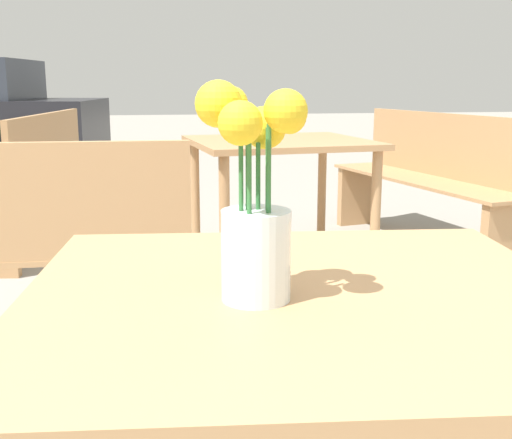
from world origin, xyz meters
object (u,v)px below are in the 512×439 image
Objects in this scene: table_back at (280,160)px; flower_vase at (255,208)px; bench_far at (35,177)px; bench_near at (432,176)px; table_front at (302,347)px.

flower_vase is at bearing -102.73° from table_back.
table_back is (1.39, -0.94, 0.19)m from bench_far.
bench_far is (-0.86, 3.28, -0.40)m from flower_vase.
bench_far is (-2.47, 0.45, -0.01)m from bench_near.
table_back is at bearing 79.11° from table_front.
table_back is (-1.09, -0.49, 0.18)m from bench_near.
table_back is (0.53, 2.34, -0.22)m from flower_vase.
bench_far is (-0.94, 3.24, -0.16)m from table_front.
table_back is at bearing -155.71° from bench_near.
flower_vase is 3.28m from bench_near.
flower_vase reaches higher than table_front.
bench_near reaches higher than table_front.
bench_near is 1.72× the size of table_back.
bench_far reaches higher than table_back.
bench_far is at bearing 169.77° from bench_near.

